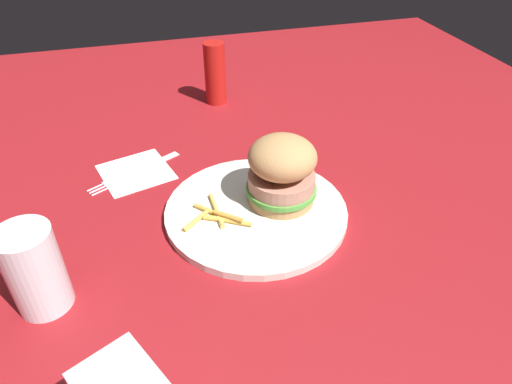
# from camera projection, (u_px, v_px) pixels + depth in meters

# --- Properties ---
(ground_plane) EXTENTS (1.60, 1.60, 0.00)m
(ground_plane) POSITION_uv_depth(u_px,v_px,m) (239.00, 206.00, 0.71)
(ground_plane) COLOR maroon
(plate) EXTENTS (0.27, 0.27, 0.01)m
(plate) POSITION_uv_depth(u_px,v_px,m) (256.00, 211.00, 0.69)
(plate) COLOR silver
(plate) RESTS_ON ground_plane
(sandwich) EXTENTS (0.11, 0.11, 0.11)m
(sandwich) POSITION_uv_depth(u_px,v_px,m) (282.00, 171.00, 0.68)
(sandwich) COLOR tan
(sandwich) RESTS_ON plate
(fries_pile) EXTENTS (0.09, 0.10, 0.01)m
(fries_pile) POSITION_uv_depth(u_px,v_px,m) (217.00, 216.00, 0.67)
(fries_pile) COLOR gold
(fries_pile) RESTS_ON plate
(napkin) EXTENTS (0.14, 0.14, 0.00)m
(napkin) POSITION_uv_depth(u_px,v_px,m) (136.00, 172.00, 0.79)
(napkin) COLOR white
(napkin) RESTS_ON ground_plane
(fork) EXTENTS (0.10, 0.16, 0.00)m
(fork) POSITION_uv_depth(u_px,v_px,m) (135.00, 171.00, 0.78)
(fork) COLOR silver
(fork) RESTS_ON napkin
(drink_glass) EXTENTS (0.06, 0.06, 0.11)m
(drink_glass) POSITION_uv_depth(u_px,v_px,m) (37.00, 274.00, 0.53)
(drink_glass) COLOR silver
(drink_glass) RESTS_ON ground_plane
(ketchup_bottle) EXTENTS (0.04, 0.04, 0.13)m
(ketchup_bottle) POSITION_uv_depth(u_px,v_px,m) (215.00, 73.00, 0.97)
(ketchup_bottle) COLOR #B21914
(ketchup_bottle) RESTS_ON ground_plane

